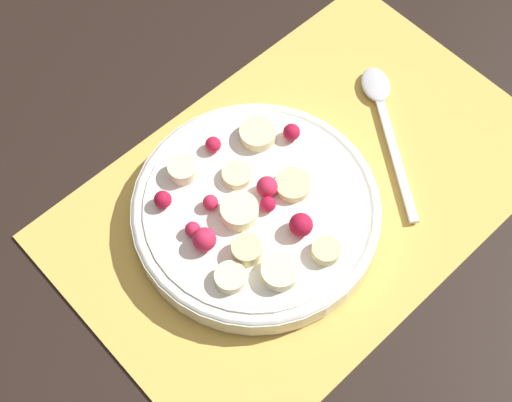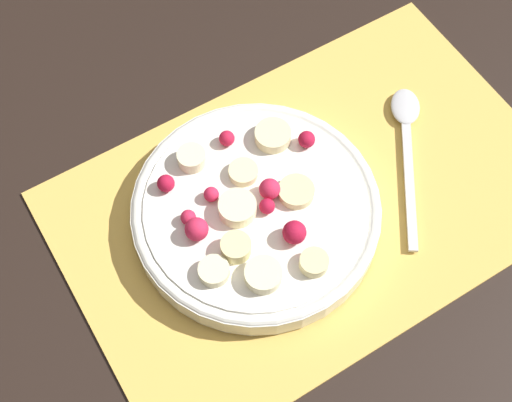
{
  "view_description": "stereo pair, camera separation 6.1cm",
  "coord_description": "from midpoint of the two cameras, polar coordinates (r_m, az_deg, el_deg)",
  "views": [
    {
      "loc": [
        0.27,
        0.21,
        0.62
      ],
      "look_at": [
        0.06,
        -0.01,
        0.04
      ],
      "focal_mm": 50.0,
      "sensor_mm": 36.0,
      "label": 1
    },
    {
      "loc": [
        0.22,
        0.25,
        0.62
      ],
      "look_at": [
        0.06,
        -0.01,
        0.04
      ],
      "focal_mm": 50.0,
      "sensor_mm": 36.0,
      "label": 2
    }
  ],
  "objects": [
    {
      "name": "placemat",
      "position": [
        0.7,
        1.5,
        0.64
      ],
      "size": [
        0.48,
        0.31,
        0.01
      ],
      "color": "#E0B251",
      "rests_on": "ground_plane"
    },
    {
      "name": "fruit_bowl",
      "position": [
        0.67,
        -2.66,
        -0.96
      ],
      "size": [
        0.23,
        0.23,
        0.05
      ],
      "color": "silver",
      "rests_on": "placemat"
    },
    {
      "name": "spoon",
      "position": [
        0.75,
        7.76,
        7.21
      ],
      "size": [
        0.12,
        0.16,
        0.01
      ],
      "rotation": [
        0.0,
        0.0,
        4.11
      ],
      "color": "silver",
      "rests_on": "placemat"
    },
    {
      "name": "ground_plane",
      "position": [
        0.7,
        1.49,
        0.53
      ],
      "size": [
        3.0,
        3.0,
        0.0
      ],
      "primitive_type": "plane",
      "color": "black"
    }
  ]
}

